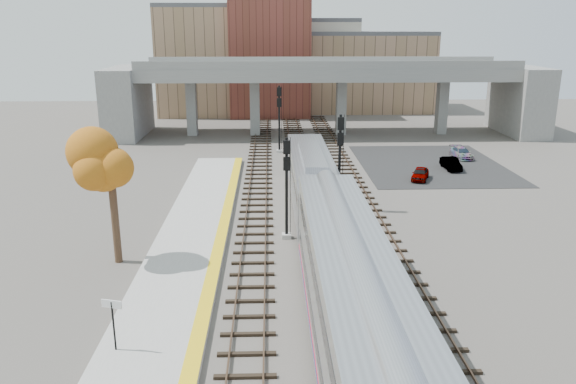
# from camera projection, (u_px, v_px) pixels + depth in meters

# --- Properties ---
(ground) EXTENTS (160.00, 160.00, 0.00)m
(ground) POSITION_uv_depth(u_px,v_px,m) (312.00, 293.00, 29.21)
(ground) COLOR #47423D
(ground) RESTS_ON ground
(platform) EXTENTS (4.50, 60.00, 0.35)m
(platform) POSITION_uv_depth(u_px,v_px,m) (172.00, 292.00, 28.93)
(platform) COLOR #9E9E99
(platform) RESTS_ON ground
(yellow_strip) EXTENTS (0.70, 60.00, 0.01)m
(yellow_strip) POSITION_uv_depth(u_px,v_px,m) (209.00, 288.00, 28.94)
(yellow_strip) COLOR yellow
(yellow_strip) RESTS_ON platform
(tracks) EXTENTS (10.70, 95.00, 0.25)m
(tracks) POSITION_uv_depth(u_px,v_px,m) (312.00, 214.00, 41.20)
(tracks) COLOR black
(tracks) RESTS_ON ground
(overpass) EXTENTS (54.00, 12.00, 9.50)m
(overpass) POSITION_uv_depth(u_px,v_px,m) (325.00, 89.00, 70.86)
(overpass) COLOR slate
(overpass) RESTS_ON ground
(buildings_far) EXTENTS (43.00, 21.00, 20.60)m
(buildings_far) POSITION_uv_depth(u_px,v_px,m) (290.00, 62.00, 90.84)
(buildings_far) COLOR #9C775B
(buildings_far) RESTS_ON ground
(parking_lot) EXTENTS (14.00, 18.00, 0.04)m
(parking_lot) POSITION_uv_depth(u_px,v_px,m) (430.00, 164.00, 56.49)
(parking_lot) COLOR black
(parking_lot) RESTS_ON ground
(locomotive) EXTENTS (3.02, 19.05, 4.10)m
(locomotive) POSITION_uv_depth(u_px,v_px,m) (312.00, 179.00, 42.35)
(locomotive) COLOR #A8AAB2
(locomotive) RESTS_ON ground
(coach) EXTENTS (3.03, 25.00, 5.00)m
(coach) POSITION_uv_depth(u_px,v_px,m) (357.00, 326.00, 20.53)
(coach) COLOR #A8AAB2
(coach) RESTS_ON ground
(signal_mast_near) EXTENTS (0.60, 0.64, 6.70)m
(signal_mast_near) POSITION_uv_depth(u_px,v_px,m) (287.00, 191.00, 35.81)
(signal_mast_near) COLOR #9E9E99
(signal_mast_near) RESTS_ON ground
(signal_mast_mid) EXTENTS (0.60, 0.64, 7.23)m
(signal_mast_mid) POSITION_uv_depth(u_px,v_px,m) (340.00, 163.00, 41.45)
(signal_mast_mid) COLOR #9E9E99
(signal_mast_mid) RESTS_ON ground
(signal_mast_far) EXTENTS (0.60, 0.64, 7.30)m
(signal_mast_far) POSITION_uv_depth(u_px,v_px,m) (279.00, 120.00, 60.73)
(signal_mast_far) COLOR #9E9E99
(signal_mast_far) RESTS_ON ground
(station_sign) EXTENTS (0.88, 0.29, 2.27)m
(station_sign) POSITION_uv_depth(u_px,v_px,m) (113.00, 314.00, 23.00)
(station_sign) COLOR black
(station_sign) RESTS_ON platform
(tree) EXTENTS (3.60, 3.60, 8.04)m
(tree) POSITION_uv_depth(u_px,v_px,m) (110.00, 163.00, 31.40)
(tree) COLOR #382619
(tree) RESTS_ON ground
(car_a) EXTENTS (2.45, 3.55, 1.12)m
(car_a) POSITION_uv_depth(u_px,v_px,m) (420.00, 174.00, 50.52)
(car_a) COLOR #99999E
(car_a) RESTS_ON parking_lot
(car_b) EXTENTS (1.29, 3.52, 1.15)m
(car_b) POSITION_uv_depth(u_px,v_px,m) (451.00, 164.00, 54.18)
(car_b) COLOR #99999E
(car_b) RESTS_ON parking_lot
(car_c) EXTENTS (1.76, 3.86, 1.09)m
(car_c) POSITION_uv_depth(u_px,v_px,m) (462.00, 153.00, 58.93)
(car_c) COLOR #99999E
(car_c) RESTS_ON parking_lot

